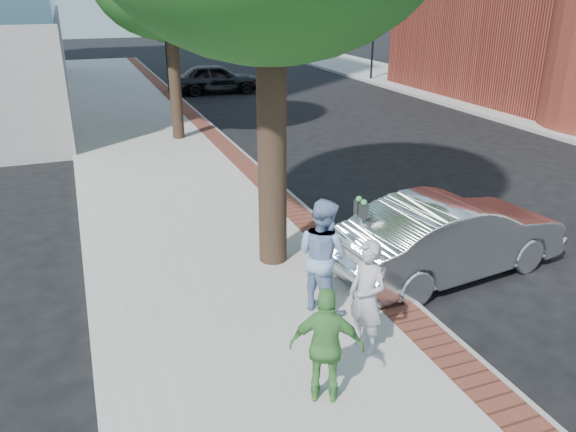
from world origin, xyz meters
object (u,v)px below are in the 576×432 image
person_gray (367,297)px  person_green (327,346)px  sedan_silver (451,236)px  person_officer (323,255)px  parking_meter (360,220)px  bg_car (216,78)px

person_gray → person_green: (-0.96, -0.77, -0.06)m
person_green → sedan_silver: bearing=-118.7°
sedan_silver → person_officer: bearing=93.6°
parking_meter → sedan_silver: 1.82m
parking_meter → person_gray: (-0.95, -2.02, -0.22)m
parking_meter → person_green: (-1.91, -2.79, -0.28)m
person_gray → person_green: person_gray is taller
parking_meter → person_officer: (-1.07, -0.79, -0.12)m
parking_meter → person_officer: size_ratio=0.79×
parking_meter → person_gray: size_ratio=0.88×
sedan_silver → person_green: bearing=117.5°
parking_meter → sedan_silver: parking_meter is taller
person_green → bg_car: bearing=-74.4°
sedan_silver → bg_car: sedan_silver is taller
person_gray → bg_car: 22.72m
parking_meter → sedan_silver: size_ratio=0.33×
person_gray → person_officer: person_officer is taller
bg_car → person_gray: bearing=176.1°
person_gray → bg_car: size_ratio=0.38×
person_officer → sedan_silver: bearing=-103.8°
person_officer → person_green: person_officer is taller
parking_meter → bg_car: size_ratio=0.34×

